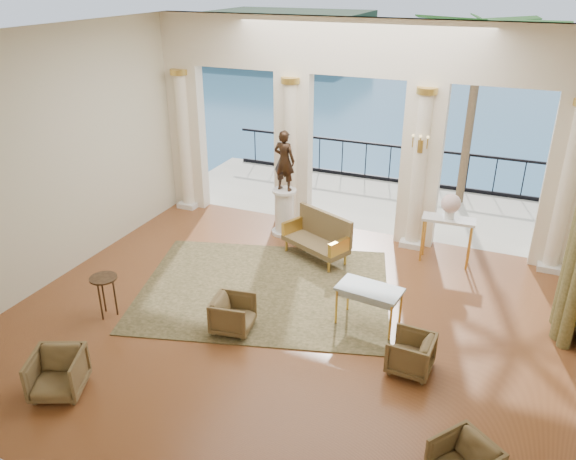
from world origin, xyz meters
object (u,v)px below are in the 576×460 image
at_px(pedestal, 284,213).
at_px(console_table, 448,226).
at_px(side_table, 104,283).
at_px(settee, 319,236).
at_px(statue, 284,161).
at_px(armchair_c, 411,352).
at_px(armchair_a, 57,372).
at_px(game_table, 369,292).
at_px(armchair_d, 233,313).

height_order(pedestal, console_table, pedestal).
bearing_deg(side_table, settee, 53.15).
height_order(statue, console_table, statue).
xyz_separation_m(armchair_c, settee, (-2.44, 2.84, 0.15)).
height_order(armchair_a, console_table, console_table).
distance_m(armchair_c, game_table, 1.27).
bearing_deg(armchair_c, side_table, -80.93).
height_order(armchair_a, side_table, side_table).
distance_m(console_table, side_table, 6.45).
distance_m(statue, console_table, 3.58).
height_order(settee, statue, statue).
bearing_deg(armchair_a, armchair_c, 5.07).
xyz_separation_m(settee, statue, (-1.08, 0.76, 1.22)).
bearing_deg(console_table, side_table, -142.53).
distance_m(armchair_a, settee, 5.53).
bearing_deg(console_table, armchair_d, -129.59).
bearing_deg(game_table, armchair_c, -38.07).
distance_m(armchair_d, game_table, 2.22).
height_order(armchair_d, game_table, game_table).
bearing_deg(game_table, settee, 135.66).
relative_size(armchair_d, pedestal, 0.62).
bearing_deg(game_table, statue, 141.27).
relative_size(armchair_d, statue, 0.49).
xyz_separation_m(game_table, console_table, (0.81, 2.73, 0.16)).
bearing_deg(armchair_c, game_table, -132.36).
distance_m(armchair_c, console_table, 3.64).
distance_m(armchair_a, armchair_d, 2.71).
xyz_separation_m(pedestal, side_table, (-1.46, -4.15, 0.13)).
relative_size(armchair_a, armchair_d, 1.08).
distance_m(statue, side_table, 4.53).
xyz_separation_m(armchair_a, game_table, (3.47, 3.23, 0.28)).
distance_m(game_table, console_table, 2.85).
xyz_separation_m(armchair_d, statue, (-0.69, 3.70, 1.36)).
height_order(armchair_d, settee, settee).
xyz_separation_m(game_table, pedestal, (-2.65, 2.73, -0.13)).
distance_m(armchair_d, settee, 2.97).
relative_size(statue, side_table, 1.77).
distance_m(settee, side_table, 4.24).
bearing_deg(statue, armchair_c, 139.34).
height_order(armchair_d, side_table, side_table).
xyz_separation_m(armchair_a, armchair_d, (1.50, 2.25, -0.02)).
bearing_deg(settee, pedestal, 169.86).
xyz_separation_m(armchair_a, armchair_c, (4.34, 2.35, -0.03)).
xyz_separation_m(armchair_c, statue, (-3.53, 3.60, 1.37)).
bearing_deg(console_table, armchair_a, -128.41).
bearing_deg(side_table, pedestal, 70.64).
bearing_deg(armchair_d, armchair_a, 137.47).
height_order(armchair_c, settee, settee).
xyz_separation_m(armchair_d, console_table, (2.78, 3.70, 0.47)).
bearing_deg(pedestal, armchair_a, -97.80).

